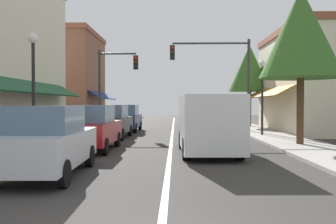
{
  "coord_description": "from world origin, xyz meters",
  "views": [
    {
      "loc": [
        0.21,
        -4.11,
        1.81
      ],
      "look_at": [
        -0.14,
        12.35,
        1.46
      ],
      "focal_mm": 39.06,
      "sensor_mm": 36.0,
      "label": 1
    }
  ],
  "objects": [
    {
      "name": "traffic_signal_mast_arm",
      "position": [
        3.1,
        18.91,
        4.01
      ],
      "size": [
        5.04,
        0.5,
        5.89
      ],
      "color": "#333333",
      "rests_on": "ground"
    },
    {
      "name": "sidewalk_left",
      "position": [
        -5.5,
        18.0,
        0.06
      ],
      "size": [
        2.6,
        56.0,
        0.12
      ],
      "primitive_type": "cube",
      "color": "gray",
      "rests_on": "ground"
    },
    {
      "name": "lane_center_stripe",
      "position": [
        0.0,
        18.0,
        0.0
      ],
      "size": [
        0.14,
        52.0,
        0.01
      ],
      "primitive_type": "cube",
      "color": "silver",
      "rests_on": "ground"
    },
    {
      "name": "traffic_signal_left_corner",
      "position": [
        -3.94,
        19.69,
        3.51
      ],
      "size": [
        2.66,
        0.5,
        5.37
      ],
      "color": "#333333",
      "rests_on": "ground"
    },
    {
      "name": "parked_car_nearest_left",
      "position": [
        -3.04,
        4.97,
        0.88
      ],
      "size": [
        1.88,
        4.15,
        1.77
      ],
      "rotation": [
        0.0,
        0.0,
        0.03
      ],
      "color": "#B7BABF",
      "rests_on": "ground"
    },
    {
      "name": "storefront_right_block",
      "position": [
        9.31,
        20.0,
        3.3
      ],
      "size": [
        6.34,
        10.2,
        6.59
      ],
      "color": "beige",
      "rests_on": "ground"
    },
    {
      "name": "street_lamp_left_near",
      "position": [
        -4.9,
        8.89,
        2.97
      ],
      "size": [
        0.36,
        0.36,
        4.35
      ],
      "color": "black",
      "rests_on": "ground"
    },
    {
      "name": "tree_right_near",
      "position": [
        5.52,
        11.55,
        4.81
      ],
      "size": [
        3.48,
        3.48,
        6.75
      ],
      "color": "#4C331E",
      "rests_on": "ground"
    },
    {
      "name": "sidewalk_right",
      "position": [
        5.5,
        18.0,
        0.06
      ],
      "size": [
        2.6,
        56.0,
        0.12
      ],
      "primitive_type": "cube",
      "color": "#A39E99",
      "rests_on": "ground"
    },
    {
      "name": "parked_car_far_left",
      "position": [
        -3.11,
        20.07,
        0.88
      ],
      "size": [
        1.83,
        4.12,
        1.77
      ],
      "rotation": [
        0.0,
        0.0,
        -0.01
      ],
      "color": "navy",
      "rests_on": "ground"
    },
    {
      "name": "ground_plane",
      "position": [
        0.0,
        18.0,
        0.0
      ],
      "size": [
        80.0,
        80.0,
        0.0
      ],
      "primitive_type": "plane",
      "color": "#33302D"
    },
    {
      "name": "tree_right_far",
      "position": [
        5.98,
        24.57,
        4.6
      ],
      "size": [
        3.28,
        3.28,
        6.42
      ],
      "color": "#4C331E",
      "rests_on": "ground"
    },
    {
      "name": "van_in_lane",
      "position": [
        1.38,
        9.3,
        1.15
      ],
      "size": [
        2.11,
        5.23,
        2.12
      ],
      "rotation": [
        0.0,
        0.0,
        0.03
      ],
      "color": "silver",
      "rests_on": "ground"
    },
    {
      "name": "parked_car_third_left",
      "position": [
        -3.22,
        15.21,
        0.88
      ],
      "size": [
        1.88,
        4.15,
        1.77
      ],
      "rotation": [
        0.0,
        0.0,
        -0.03
      ],
      "color": "black",
      "rests_on": "ground"
    },
    {
      "name": "street_lamp_right_mid",
      "position": [
        4.98,
        16.12,
        2.9
      ],
      "size": [
        0.36,
        0.36,
        4.24
      ],
      "color": "black",
      "rests_on": "ground"
    },
    {
      "name": "parked_car_second_left",
      "position": [
        -3.09,
        10.04,
        0.88
      ],
      "size": [
        1.8,
        4.11,
        1.77
      ],
      "rotation": [
        0.0,
        0.0,
        -0.01
      ],
      "color": "maroon",
      "rests_on": "ground"
    },
    {
      "name": "storefront_far_left",
      "position": [
        -9.15,
        28.0,
        4.05
      ],
      "size": [
        6.02,
        8.2,
        8.09
      ],
      "color": "brown",
      "rests_on": "ground"
    }
  ]
}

